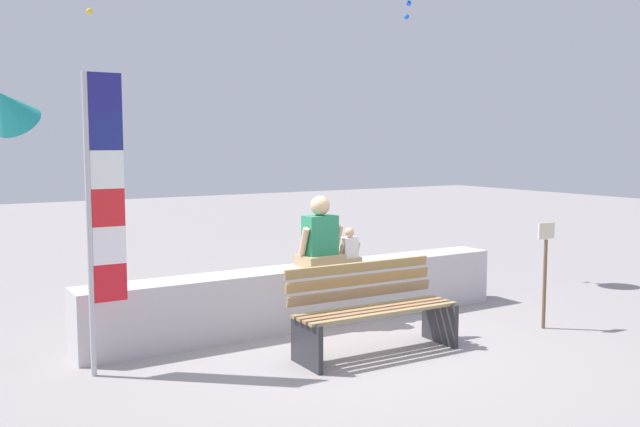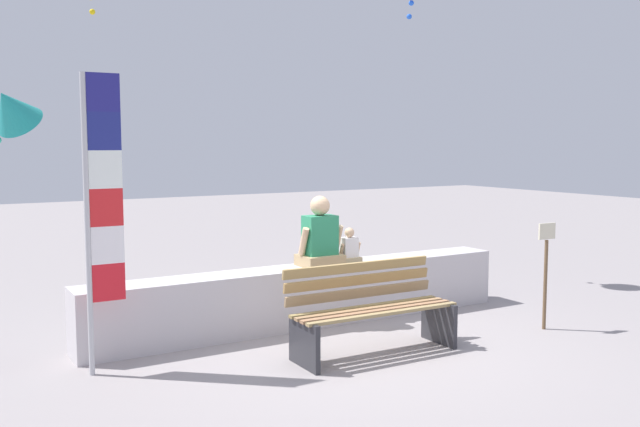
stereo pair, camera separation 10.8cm
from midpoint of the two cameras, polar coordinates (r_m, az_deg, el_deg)
name	(u,v)px [view 1 (the left image)]	position (r m, az deg, el deg)	size (l,w,h in m)	color
ground_plane	(351,344)	(7.42, 2.16, -10.61)	(40.00, 40.00, 0.00)	gray
seawall_ledge	(307,296)	(8.09, -1.46, -6.72)	(5.23, 0.48, 0.68)	beige
park_bench	(372,311)	(7.05, 3.85, -7.94)	(1.74, 0.64, 0.88)	#9A8254
person_adult	(320,239)	(8.01, -0.38, -2.07)	(0.53, 0.39, 0.81)	tan
person_child	(349,249)	(8.25, 2.02, -2.91)	(0.27, 0.20, 0.42)	tan
flag_banner	(100,204)	(6.51, -17.99, 0.72)	(0.35, 0.05, 2.71)	#B7B7BC
kite_teal	(9,108)	(8.62, -24.42, 7.85)	(0.87, 0.86, 0.92)	teal
sign_post	(545,266)	(8.24, 17.57, -4.09)	(0.24, 0.04, 1.21)	brown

